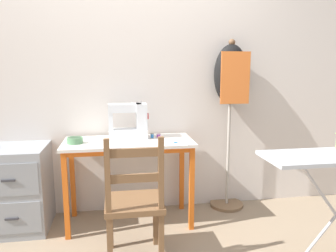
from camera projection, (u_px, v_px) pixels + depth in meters
ground_plane at (132, 236)px, 2.66m from camera, size 14.00×14.00×0.00m
wall_back at (126, 76)px, 2.97m from camera, size 10.00×0.05×2.55m
sewing_table at (129, 153)px, 2.77m from camera, size 1.09×0.49×0.74m
sewing_machine at (130, 122)px, 2.83m from camera, size 0.34×0.17×0.33m
fabric_bowl at (75, 140)px, 2.66m from camera, size 0.13×0.13×0.05m
scissors at (179, 143)px, 2.67m from camera, size 0.13×0.12×0.01m
thread_spool_near_machine at (152, 136)px, 2.86m from camera, size 0.04×0.04×0.04m
thread_spool_mid_table at (159, 136)px, 2.87m from camera, size 0.04×0.04×0.03m
wooden_chair at (134, 203)px, 2.25m from camera, size 0.40×0.38×0.92m
filing_cabinet at (19, 188)px, 2.74m from camera, size 0.47×0.51×0.71m
dress_form at (231, 86)px, 3.02m from camera, size 0.32×0.32×1.60m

